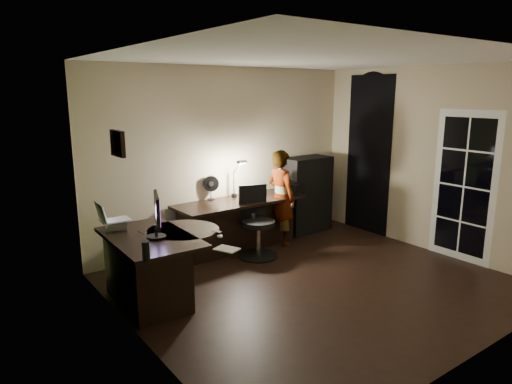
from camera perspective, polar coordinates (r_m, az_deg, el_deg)
floor at (r=5.82m, az=7.45°, el=-11.35°), size 4.50×4.00×0.01m
ceiling at (r=5.34m, az=8.29°, el=16.31°), size 4.50×4.00×0.01m
wall_back at (r=6.98m, az=-3.63°, el=4.33°), size 4.50×0.01×2.70m
wall_front at (r=4.25m, az=26.91°, el=-2.32°), size 4.50×0.01×2.70m
wall_left at (r=4.21m, az=-14.89°, el=-1.48°), size 0.01×4.00×2.70m
wall_right at (r=7.15m, az=21.03°, el=3.72°), size 0.01×4.00×2.70m
green_wall_overlay at (r=4.22m, az=-14.70°, el=-1.45°), size 0.00×4.00×2.70m
arched_doorway at (r=7.83m, az=13.89°, el=4.50°), size 0.01×0.90×2.60m
french_door at (r=6.91m, az=24.55°, el=0.61°), size 0.02×0.92×2.10m
framed_picture at (r=4.56m, az=-16.92°, el=5.82°), size 0.04×0.30×0.25m
desk_left at (r=5.31m, az=-12.96°, el=-9.37°), size 0.86×1.37×0.78m
desk_right at (r=6.87m, az=-2.01°, el=-4.10°), size 2.03×0.75×0.75m
cabinet at (r=7.73m, az=6.30°, el=-0.32°), size 0.86×0.45×1.27m
laptop_stand at (r=5.49m, az=-17.12°, el=-3.92°), size 0.28×0.25×0.10m
laptop at (r=5.44m, az=-17.23°, el=-2.27°), size 0.35×0.33×0.23m
monitor at (r=5.03m, az=-12.42°, el=-3.66°), size 0.28×0.52×0.34m
mouse at (r=4.95m, az=-4.53°, el=-5.56°), size 0.08×0.09×0.03m
phone at (r=5.16m, az=-4.85°, el=-4.94°), size 0.08×0.12×0.01m
pen at (r=5.26m, az=-14.19°, el=-4.96°), size 0.02×0.14×0.01m
speaker at (r=4.39m, az=-13.60°, el=-7.20°), size 0.08×0.08×0.19m
notepad at (r=4.59m, az=-3.67°, el=-7.13°), size 0.24×0.28×0.01m
desk_fan at (r=6.80m, az=-5.68°, el=0.55°), size 0.27×0.21×0.36m
headphones at (r=6.66m, az=-1.19°, el=-0.89°), size 0.19×0.12×0.08m
printer at (r=7.32m, az=4.58°, el=0.69°), size 0.49×0.44×0.18m
desk_lamp at (r=6.89m, az=-2.79°, el=1.85°), size 0.17×0.29×0.62m
office_chair at (r=6.49m, az=0.27°, el=-3.87°), size 0.70×0.70×1.02m
person at (r=6.99m, az=3.15°, el=-0.74°), size 0.38×0.55×1.48m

